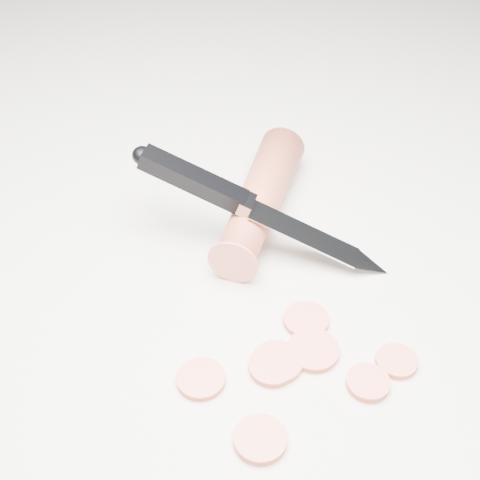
{
  "coord_description": "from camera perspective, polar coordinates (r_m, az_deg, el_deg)",
  "views": [
    {
      "loc": [
        -0.06,
        -0.38,
        0.4
      ],
      "look_at": [
        -0.04,
        0.03,
        0.02
      ],
      "focal_mm": 50.0,
      "sensor_mm": 36.0,
      "label": 1
    }
  ],
  "objects": [
    {
      "name": "carrot_slice_1",
      "position": [
        0.51,
        6.26,
        -9.36
      ],
      "size": [
        0.04,
        0.04,
        0.01
      ],
      "primitive_type": "cylinder",
      "color": "#F16F56",
      "rests_on": "ground"
    },
    {
      "name": "carrot_slice_4",
      "position": [
        0.5,
        10.87,
        -11.89
      ],
      "size": [
        0.03,
        0.03,
        0.01
      ],
      "primitive_type": "cylinder",
      "color": "#F16F56",
      "rests_on": "ground"
    },
    {
      "name": "carrot_slice_3",
      "position": [
        0.5,
        3.43,
        -10.32
      ],
      "size": [
        0.03,
        0.03,
        0.01
      ],
      "primitive_type": "cylinder",
      "color": "#F16F56",
      "rests_on": "ground"
    },
    {
      "name": "carrot_slice_2",
      "position": [
        0.5,
        3.18,
        -10.38
      ],
      "size": [
        0.04,
        0.04,
        0.01
      ],
      "primitive_type": "cylinder",
      "color": "#F16F56",
      "rests_on": "ground"
    },
    {
      "name": "carrot_slice_5",
      "position": [
        0.53,
        5.65,
        -6.8
      ],
      "size": [
        0.04,
        0.04,
        0.01
      ],
      "primitive_type": "cylinder",
      "color": "#F16F56",
      "rests_on": "ground"
    },
    {
      "name": "carrot_slice_6",
      "position": [
        0.51,
        13.21,
        -10.03
      ],
      "size": [
        0.03,
        0.03,
        0.01
      ],
      "primitive_type": "cylinder",
      "color": "#F16F56",
      "rests_on": "ground"
    },
    {
      "name": "kitchen_knife",
      "position": [
        0.56,
        1.82,
        2.7
      ],
      "size": [
        0.22,
        0.09,
        0.09
      ],
      "primitive_type": null,
      "color": "#B4B6BB",
      "rests_on": "ground"
    },
    {
      "name": "carrot_slice_0",
      "position": [
        0.49,
        -3.34,
        -11.75
      ],
      "size": [
        0.04,
        0.04,
        0.01
      ],
      "primitive_type": "cylinder",
      "color": "#F16F56",
      "rests_on": "ground"
    },
    {
      "name": "ground",
      "position": [
        0.56,
        4.61,
        -3.7
      ],
      "size": [
        2.4,
        2.4,
        0.0
      ],
      "primitive_type": "plane",
      "color": "silver",
      "rests_on": "ground"
    },
    {
      "name": "carrot_slice_7",
      "position": [
        0.5,
        2.76,
        -10.75
      ],
      "size": [
        0.03,
        0.03,
        0.01
      ],
      "primitive_type": "cylinder",
      "color": "#F16F56",
      "rests_on": "ground"
    },
    {
      "name": "carrot",
      "position": [
        0.6,
        1.76,
        3.55
      ],
      "size": [
        0.09,
        0.17,
        0.04
      ],
      "primitive_type": "cylinder",
      "rotation": [
        1.57,
        0.0,
        -0.32
      ],
      "color": "#BF4A32",
      "rests_on": "ground"
    },
    {
      "name": "carrot_slice_8",
      "position": [
        0.46,
        1.74,
        -16.64
      ],
      "size": [
        0.04,
        0.04,
        0.01
      ],
      "primitive_type": "cylinder",
      "color": "#F16F56",
      "rests_on": "ground"
    }
  ]
}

